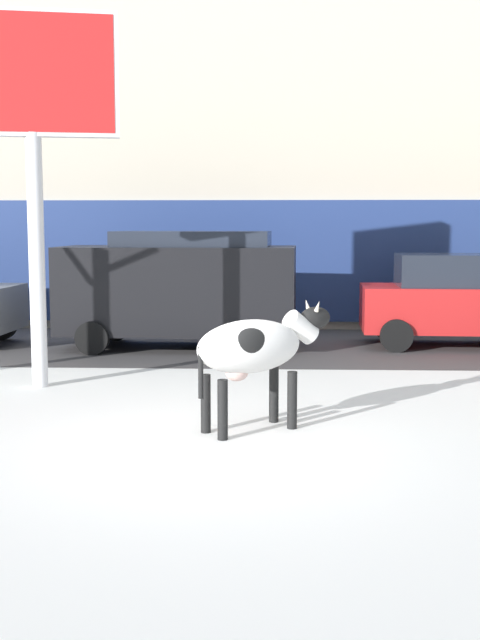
{
  "coord_description": "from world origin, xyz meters",
  "views": [
    {
      "loc": [
        0.69,
        -8.63,
        2.47
      ],
      "look_at": [
        0.2,
        3.04,
        1.1
      ],
      "focal_mm": 46.33,
      "sensor_mm": 36.0,
      "label": 1
    }
  ],
  "objects_px": {
    "car_black_van": "(180,286)",
    "pedestrian_by_cars": "(326,290)",
    "cow_holstein": "(254,348)",
    "car_red_hatchback": "(448,301)",
    "billboard": "(32,97)"
  },
  "relations": [
    {
      "from": "car_red_hatchback",
      "to": "cow_holstein",
      "type": "bearing_deg",
      "value": -118.17
    },
    {
      "from": "car_black_van",
      "to": "car_red_hatchback",
      "type": "height_order",
      "value": "car_black_van"
    },
    {
      "from": "pedestrian_by_cars",
      "to": "cow_holstein",
      "type": "bearing_deg",
      "value": -98.25
    },
    {
      "from": "cow_holstein",
      "to": "billboard",
      "type": "distance_m",
      "value": 5.33
    },
    {
      "from": "cow_holstein",
      "to": "billboard",
      "type": "bearing_deg",
      "value": 142.72
    },
    {
      "from": "car_black_van",
      "to": "pedestrian_by_cars",
      "type": "relative_size",
      "value": 2.7
    },
    {
      "from": "pedestrian_by_cars",
      "to": "car_red_hatchback",
      "type": "bearing_deg",
      "value": -55.26
    },
    {
      "from": "billboard",
      "to": "pedestrian_by_cars",
      "type": "height_order",
      "value": "billboard"
    },
    {
      "from": "car_red_hatchback",
      "to": "pedestrian_by_cars",
      "type": "distance_m",
      "value": 3.94
    },
    {
      "from": "car_black_van",
      "to": "pedestrian_by_cars",
      "type": "bearing_deg",
      "value": 50.2
    },
    {
      "from": "cow_holstein",
      "to": "car_black_van",
      "type": "relative_size",
      "value": 0.38
    },
    {
      "from": "cow_holstein",
      "to": "car_black_van",
      "type": "height_order",
      "value": "car_black_van"
    },
    {
      "from": "cow_holstein",
      "to": "pedestrian_by_cars",
      "type": "distance_m",
      "value": 10.31
    },
    {
      "from": "car_black_van",
      "to": "car_red_hatchback",
      "type": "bearing_deg",
      "value": 5.26
    },
    {
      "from": "car_black_van",
      "to": "pedestrian_by_cars",
      "type": "height_order",
      "value": "car_black_van"
    }
  ]
}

